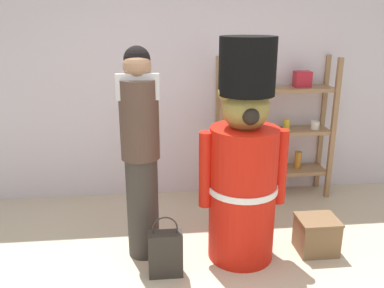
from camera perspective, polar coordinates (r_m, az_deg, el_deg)
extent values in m
cube|color=silver|center=(4.51, -0.22, 8.93)|extent=(6.40, 0.12, 2.60)
cube|color=#93704C|center=(4.31, 4.26, 1.43)|extent=(0.05, 0.05, 1.57)
cube|color=#93704C|center=(4.68, 19.19, 1.79)|extent=(0.05, 0.05, 1.57)
cube|color=#93704C|center=(4.59, 3.60, 2.46)|extent=(0.05, 0.05, 1.57)
cube|color=#93704C|center=(4.94, 17.76, 2.73)|extent=(0.05, 0.05, 1.57)
cube|color=#93704C|center=(4.75, 11.11, -3.71)|extent=(1.22, 0.30, 0.04)
cube|color=#93704C|center=(4.60, 11.45, 1.76)|extent=(1.22, 0.30, 0.04)
cube|color=#93704C|center=(4.50, 11.81, 7.54)|extent=(1.22, 0.30, 0.04)
cylinder|color=navy|center=(4.49, 5.80, 2.49)|extent=(0.08, 0.08, 0.09)
cylinder|color=blue|center=(4.57, 9.54, 2.67)|extent=(0.09, 0.09, 0.10)
cylinder|color=yellow|center=(4.66, 13.16, 2.77)|extent=(0.07, 0.07, 0.10)
cylinder|color=white|center=(4.72, 16.90, 2.55)|extent=(0.09, 0.09, 0.09)
cylinder|color=#596B33|center=(4.65, 7.50, -2.34)|extent=(0.06, 0.06, 0.21)
cylinder|color=#B27226|center=(4.81, 14.64, -2.16)|extent=(0.08, 0.08, 0.20)
cube|color=gold|center=(4.41, 8.44, 8.84)|extent=(0.17, 0.14, 0.16)
cube|color=#B21E2D|center=(4.57, 15.22, 8.78)|extent=(0.17, 0.14, 0.17)
cylinder|color=red|center=(3.40, 7.07, -7.00)|extent=(0.55, 0.55, 1.14)
cylinder|color=white|center=(3.37, 7.11, -6.02)|extent=(0.57, 0.57, 0.05)
sphere|color=olive|center=(3.17, 7.56, 5.05)|extent=(0.37, 0.37, 0.37)
sphere|color=olive|center=(3.11, 4.80, 7.18)|extent=(0.13, 0.13, 0.13)
sphere|color=olive|center=(3.19, 10.42, 7.19)|extent=(0.13, 0.13, 0.13)
cylinder|color=black|center=(3.12, 7.79, 10.79)|extent=(0.43, 0.43, 0.44)
cylinder|color=red|center=(3.26, 1.92, -3.64)|extent=(0.11, 0.11, 0.63)
cylinder|color=red|center=(3.39, 12.29, -3.17)|extent=(0.11, 0.11, 0.63)
sphere|color=black|center=(3.02, 8.26, 3.85)|extent=(0.13, 0.13, 0.13)
cylinder|color=#38332D|center=(3.49, -6.92, -8.74)|extent=(0.27, 0.27, 0.88)
cylinder|color=#4C382D|center=(3.22, -7.41, 3.43)|extent=(0.31, 0.31, 0.64)
sphere|color=#A37556|center=(3.15, -7.71, 10.78)|extent=(0.22, 0.22, 0.22)
cube|color=silver|center=(3.11, -7.63, 7.94)|extent=(0.33, 0.04, 0.20)
sphere|color=black|center=(3.16, -7.74, 11.70)|extent=(0.21, 0.21, 0.21)
cube|color=#332D28|center=(3.31, -3.73, -15.16)|extent=(0.27, 0.13, 0.37)
torus|color=#332D28|center=(3.20, -3.82, -11.75)|extent=(0.20, 0.01, 0.20)
cube|color=brown|center=(3.78, 17.06, -12.20)|extent=(0.33, 0.29, 0.30)
cube|color=brown|center=(3.71, 17.27, -10.08)|extent=(0.34, 0.30, 0.02)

